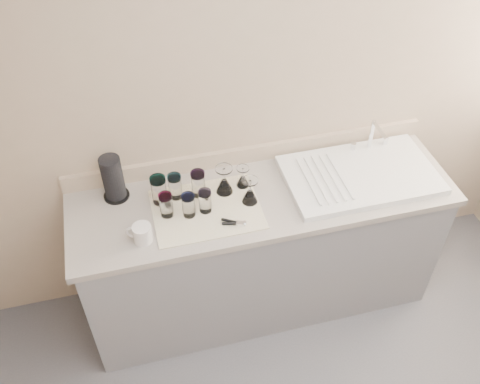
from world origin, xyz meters
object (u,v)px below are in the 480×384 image
object	(u,v)px
sink_unit	(360,174)
paper_towel_roll	(113,179)
tumbler_teal	(159,190)
tumbler_purple	(198,183)
tumbler_blue	(189,205)
white_mug	(142,234)
tumbler_lavender	(205,201)
goblet_back_right	(243,179)
can_opener	(234,223)
tumbler_cyan	(175,186)
tumbler_magenta	(166,205)
goblet_back_left	(224,184)
goblet_front_right	(250,194)

from	to	relation	value
sink_unit	paper_towel_roll	xyz separation A→B (m)	(-1.31, 0.18, 0.11)
tumbler_teal	tumbler_purple	bearing A→B (deg)	1.06
tumbler_blue	white_mug	world-z (taller)	tumbler_blue
sink_unit	tumbler_purple	world-z (taller)	sink_unit
tumbler_lavender	white_mug	world-z (taller)	tumbler_lavender
tumbler_blue	goblet_back_right	world-z (taller)	tumbler_blue
tumbler_teal	tumbler_purple	xyz separation A→B (m)	(0.20, 0.00, -0.01)
tumbler_teal	can_opener	xyz separation A→B (m)	(0.33, -0.25, -0.07)
tumbler_purple	goblet_back_right	xyz separation A→B (m)	(0.24, 0.01, -0.03)
tumbler_cyan	tumbler_magenta	size ratio (longest dim) A/B	1.05
tumbler_cyan	can_opener	bearing A→B (deg)	-47.32
tumbler_cyan	tumbler_purple	bearing A→B (deg)	-5.50
tumbler_blue	white_mug	xyz separation A→B (m)	(-0.25, -0.11, -0.03)
goblet_back_right	paper_towel_roll	world-z (taller)	paper_towel_roll
tumbler_cyan	goblet_back_left	size ratio (longest dim) A/B	0.89
tumbler_cyan	goblet_back_right	size ratio (longest dim) A/B	1.18
tumbler_purple	goblet_back_left	distance (m)	0.14
can_opener	tumbler_lavender	bearing A→B (deg)	132.24
tumbler_teal	can_opener	distance (m)	0.42
tumbler_purple	tumbler_cyan	bearing A→B (deg)	174.50
can_opener	paper_towel_roll	xyz separation A→B (m)	(-0.55, 0.36, 0.11)
tumbler_teal	goblet_back_left	bearing A→B (deg)	-1.60
tumbler_cyan	tumbler_blue	distance (m)	0.15
tumbler_lavender	paper_towel_roll	distance (m)	0.49
sink_unit	tumbler_purple	bearing A→B (deg)	174.80
goblet_front_right	paper_towel_roll	size ratio (longest dim) A/B	0.58
sink_unit	goblet_back_left	xyz separation A→B (m)	(-0.75, 0.07, 0.04)
tumbler_blue	goblet_front_right	distance (m)	0.32
white_mug	paper_towel_roll	distance (m)	0.36
tumbler_teal	tumbler_cyan	xyz separation A→B (m)	(0.09, 0.02, -0.01)
tumbler_blue	goblet_back_right	size ratio (longest dim) A/B	1.10
goblet_back_left	goblet_front_right	xyz separation A→B (m)	(0.11, -0.11, -0.00)
goblet_back_left	can_opener	world-z (taller)	goblet_back_left
tumbler_lavender	goblet_front_right	xyz separation A→B (m)	(0.24, 0.01, -0.02)
sink_unit	tumbler_lavender	distance (m)	0.88
tumbler_blue	can_opener	size ratio (longest dim) A/B	1.10
tumbler_blue	goblet_back_left	xyz separation A→B (m)	(0.21, 0.12, -0.01)
tumbler_purple	goblet_front_right	xyz separation A→B (m)	(0.25, -0.12, -0.03)
tumbler_teal	white_mug	distance (m)	0.27
goblet_front_right	tumbler_lavender	bearing A→B (deg)	-178.08
tumbler_magenta	can_opener	size ratio (longest dim) A/B	1.13
tumbler_teal	goblet_front_right	size ratio (longest dim) A/B	1.09
tumbler_cyan	tumbler_magenta	world-z (taller)	tumbler_cyan
tumbler_teal	goblet_front_right	bearing A→B (deg)	-14.29
goblet_back_left	tumbler_magenta	bearing A→B (deg)	-163.64
goblet_front_right	white_mug	size ratio (longest dim) A/B	1.06
goblet_back_left	paper_towel_roll	size ratio (longest dim) A/B	0.64
sink_unit	goblet_front_right	size ratio (longest dim) A/B	5.50
sink_unit	tumbler_cyan	world-z (taller)	sink_unit
tumbler_lavender	goblet_front_right	world-z (taller)	goblet_front_right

